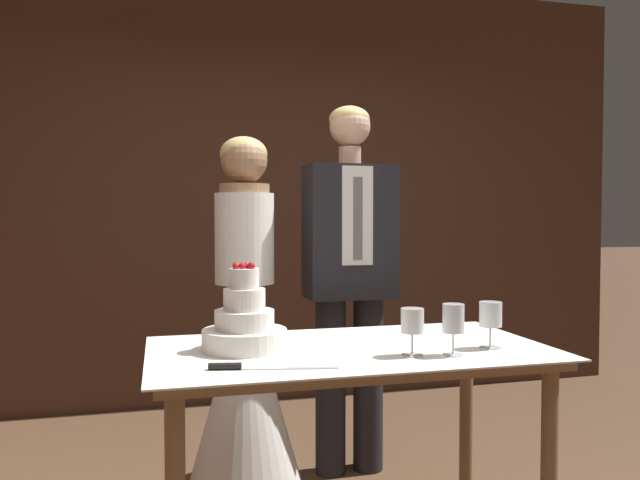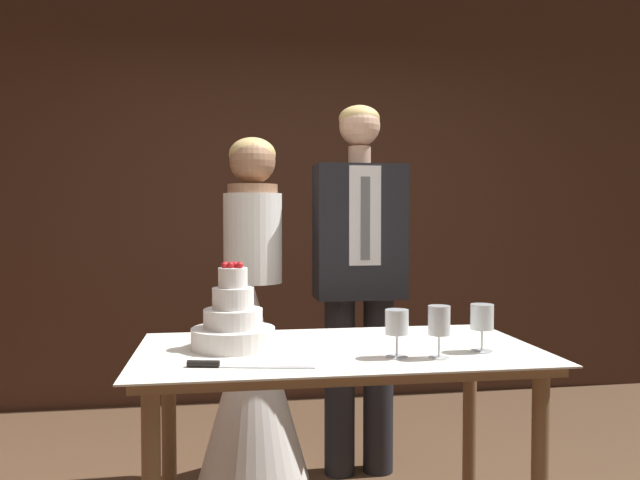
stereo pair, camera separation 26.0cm
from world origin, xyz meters
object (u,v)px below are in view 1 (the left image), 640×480
cake_table (350,375)px  wine_glass_middle (453,321)px  cake_knife (248,367)px  groom (350,268)px  tiered_cake (244,325)px  wine_glass_far (490,317)px  wine_glass_near (412,323)px  bride (245,355)px

cake_table → wine_glass_middle: 0.42m
cake_knife → wine_glass_middle: size_ratio=2.27×
cake_knife → groom: (0.66, 1.07, 0.20)m
tiered_cake → wine_glass_middle: tiered_cake is taller
cake_knife → wine_glass_far: bearing=17.4°
cake_table → groom: (0.26, 0.84, 0.31)m
tiered_cake → wine_glass_far: bearing=-12.8°
cake_knife → wine_glass_near: (0.56, 0.05, 0.10)m
tiered_cake → wine_glass_middle: (0.67, -0.26, 0.03)m
cake_knife → tiered_cake: bearing=95.8°
wine_glass_far → groom: bearing=102.5°
cake_table → groom: bearing=72.8°
cake_table → cake_knife: bearing=-150.0°
cake_table → wine_glass_near: (0.16, -0.18, 0.21)m
wine_glass_near → bride: bride is taller
wine_glass_near → wine_glass_middle: (0.13, -0.03, 0.01)m
cake_knife → wine_glass_near: wine_glass_near is taller
cake_table → cake_knife: 0.47m
bride → groom: groom is taller
cake_knife → bride: size_ratio=0.24×
cake_table → cake_knife: size_ratio=3.58×
tiered_cake → bride: bride is taller
wine_glass_middle → groom: groom is taller
wine_glass_middle → wine_glass_near: bearing=167.5°
groom → cake_table: bearing=-107.2°
wine_glass_near → groom: groom is taller
wine_glass_middle → tiered_cake: bearing=158.5°
wine_glass_middle → groom: size_ratio=0.10×
tiered_cake → groom: 1.01m
cake_knife → wine_glass_far: size_ratio=2.39×
wine_glass_far → bride: 1.26m
cake_table → wine_glass_near: 0.32m
cake_knife → wine_glass_near: 0.57m
wine_glass_middle → bride: size_ratio=0.10×
wine_glass_middle → cake_table: bearing=145.3°
cake_table → wine_glass_far: 0.54m
cake_table → groom: 0.94m
tiered_cake → wine_glass_near: bearing=-23.7°
wine_glass_middle → cake_knife: bearing=-178.2°
tiered_cake → cake_knife: (-0.03, -0.28, -0.08)m
groom → wine_glass_near: bearing=-95.4°
tiered_cake → bride: (0.11, 0.79, -0.28)m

